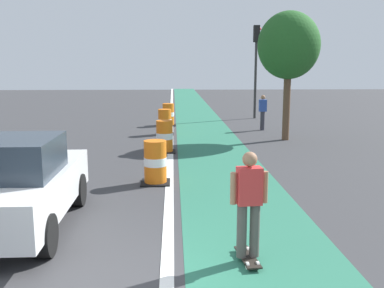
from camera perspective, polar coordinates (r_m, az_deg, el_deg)
name	(u,v)px	position (r m, az deg, el deg)	size (l,w,h in m)	color
bike_lane_strip	(209,140)	(17.50, 2.15, 0.47)	(2.50, 80.00, 0.01)	#286B51
lane_divider_stripe	(171,141)	(17.44, -2.77, 0.44)	(0.20, 80.00, 0.01)	silver
skateboarder_on_lane	(249,203)	(6.63, 7.35, -7.61)	(0.57, 0.82, 1.69)	black
parked_sedan_nearest	(14,185)	(8.49, -21.97, -4.88)	(1.96, 4.12, 1.70)	silver
traffic_barrel_front	(155,163)	(11.06, -4.76, -2.41)	(0.73, 0.73, 1.09)	orange
traffic_barrel_mid	(165,137)	(15.06, -3.56, 0.93)	(0.73, 0.73, 1.09)	orange
traffic_barrel_back	(165,122)	(19.01, -3.53, 2.83)	(0.73, 0.73, 1.09)	orange
traffic_barrel_far	(168,115)	(21.86, -3.08, 3.78)	(0.73, 0.73, 1.09)	orange
traffic_light_corner	(256,55)	(25.06, 8.29, 11.29)	(0.41, 0.32, 5.10)	#2D2D2D
pedestrian_crossing	(263,111)	(20.48, 9.11, 4.18)	(0.34, 0.20, 1.61)	#33333D
street_tree_sidewalk	(289,46)	(17.83, 12.38, 12.25)	(2.40, 2.40, 5.00)	brown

